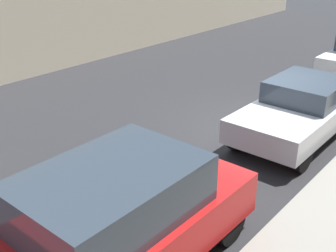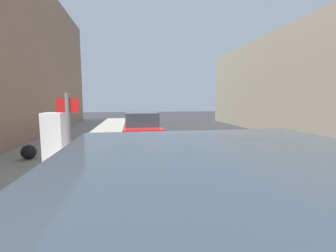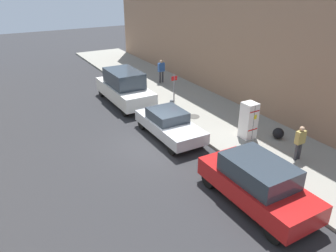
# 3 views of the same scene
# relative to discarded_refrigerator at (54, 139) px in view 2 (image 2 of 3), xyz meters

# --- Properties ---
(ground_plane) EXTENTS (80.00, 80.00, 0.00)m
(ground_plane) POSITION_rel_discarded_refrigerator_xyz_m (4.11, -1.76, -1.05)
(ground_plane) COLOR #28282B
(sidewalk_slab) EXTENTS (4.75, 44.00, 0.14)m
(sidewalk_slab) POSITION_rel_discarded_refrigerator_xyz_m (-0.35, -1.76, -0.98)
(sidewalk_slab) COLOR gray
(sidewalk_slab) RESTS_ON ground
(discarded_refrigerator) EXTENTS (0.65, 0.69, 1.82)m
(discarded_refrigerator) POSITION_rel_discarded_refrigerator_xyz_m (0.00, 0.00, 0.00)
(discarded_refrigerator) COLOR white
(discarded_refrigerator) RESTS_ON sidewalk_slab
(manhole_cover) EXTENTS (0.70, 0.70, 0.02)m
(manhole_cover) POSITION_rel_discarded_refrigerator_xyz_m (0.85, -3.49, -0.90)
(manhole_cover) COLOR #47443F
(manhole_cover) RESTS_ON sidewalk_slab
(street_sign_post) EXTENTS (0.36, 0.07, 2.36)m
(street_sign_post) POSITION_rel_discarded_refrigerator_xyz_m (1.65, -4.33, 0.42)
(street_sign_post) COLOR slate
(street_sign_post) RESTS_ON sidewalk_slab
(fire_hydrant) EXTENTS (0.22, 0.22, 0.80)m
(fire_hydrant) POSITION_rel_discarded_refrigerator_xyz_m (1.62, -4.65, -0.50)
(fire_hydrant) COLOR slate
(fire_hydrant) RESTS_ON sidewalk_slab
(trash_bag) EXTENTS (0.55, 0.55, 0.55)m
(trash_bag) POSITION_rel_discarded_refrigerator_xyz_m (-1.23, 0.87, -0.63)
(trash_bag) COLOR black
(trash_bag) RESTS_ON sidewalk_slab
(pedestrian_standing_near) EXTENTS (0.45, 0.22, 1.57)m
(pedestrian_standing_near) POSITION_rel_discarded_refrigerator_xyz_m (-0.42, 2.71, -0.02)
(pedestrian_standing_near) COLOR #333338
(pedestrian_standing_near) RESTS_ON sidewalk_slab
(parked_sedan_silver) EXTENTS (1.78, 4.35, 1.39)m
(parked_sedan_silver) POSITION_rel_discarded_refrigerator_xyz_m (3.21, -2.20, -0.33)
(parked_sedan_silver) COLOR silver
(parked_sedan_silver) RESTS_ON ground
(parked_suv_red) EXTENTS (1.91, 4.50, 1.74)m
(parked_suv_red) POSITION_rel_discarded_refrigerator_xyz_m (3.21, 3.97, -0.16)
(parked_suv_red) COLOR red
(parked_suv_red) RESTS_ON ground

